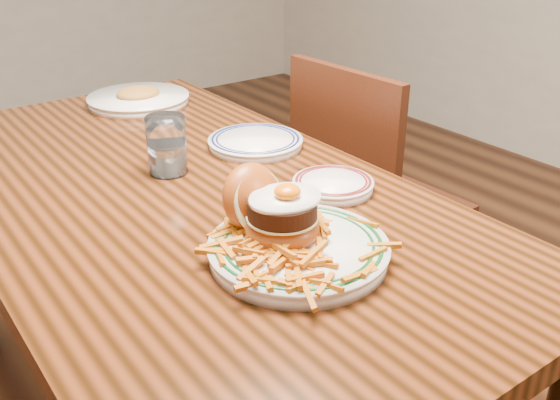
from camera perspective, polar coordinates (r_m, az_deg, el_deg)
table at (r=1.41m, az=-8.86°, el=-2.08°), size 0.85×1.60×0.75m
chair_right at (r=1.93m, az=7.99°, el=0.16°), size 0.44×0.44×0.91m
main_plate at (r=1.08m, az=0.97°, el=-3.15°), size 0.31×0.33×0.15m
side_plate at (r=1.33m, az=4.87°, el=1.46°), size 0.17×0.18×0.03m
rear_plate at (r=1.57m, az=-2.26°, el=5.36°), size 0.24×0.24×0.03m
water_glass at (r=1.42m, az=-10.29°, el=4.65°), size 0.09×0.09×0.13m
far_plate at (r=1.95m, az=-12.81°, el=9.02°), size 0.30×0.30×0.05m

